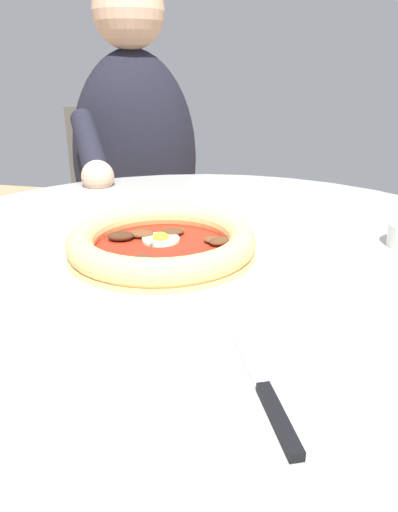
# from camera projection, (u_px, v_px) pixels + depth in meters

# --- Properties ---
(dining_table) EXTENTS (1.00, 1.00, 0.75)m
(dining_table) POSITION_uv_depth(u_px,v_px,m) (204.00, 335.00, 0.69)
(dining_table) COLOR #999993
(dining_table) RESTS_ON ground
(pizza_on_plate) EXTENTS (0.30, 0.30, 0.05)m
(pizza_on_plate) POSITION_uv_depth(u_px,v_px,m) (162.00, 246.00, 0.61)
(pizza_on_plate) COLOR white
(pizza_on_plate) RESTS_ON dining_table
(steak_knife) EXTENTS (0.18, 0.08, 0.01)m
(steak_knife) POSITION_uv_depth(u_px,v_px,m) (265.00, 393.00, 0.36)
(steak_knife) COLOR silver
(steak_knife) RESTS_ON dining_table
(fork_utensil) EXTENTS (0.16, 0.04, 0.00)m
(fork_utensil) POSITION_uv_depth(u_px,v_px,m) (280.00, 197.00, 0.91)
(fork_utensil) COLOR #BCBCC1
(fork_utensil) RESTS_ON dining_table
(diner_person) EXTENTS (0.57, 0.43, 1.20)m
(diner_person) POSITION_uv_depth(u_px,v_px,m) (139.00, 231.00, 1.38)
(diner_person) COLOR #282833
(diner_person) RESTS_ON ground
(cafe_chair_diner) EXTENTS (0.56, 0.56, 0.87)m
(cafe_chair_diner) POSITION_uv_depth(u_px,v_px,m) (134.00, 217.00, 1.51)
(cafe_chair_diner) COLOR #504A45
(cafe_chair_diner) RESTS_ON ground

